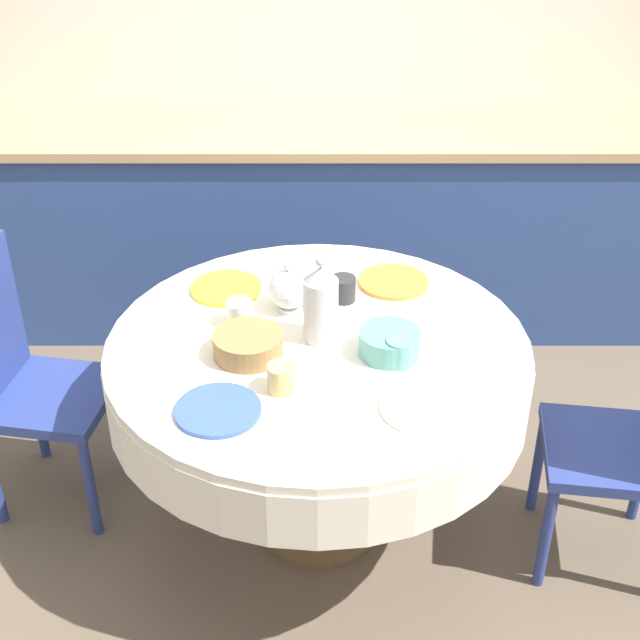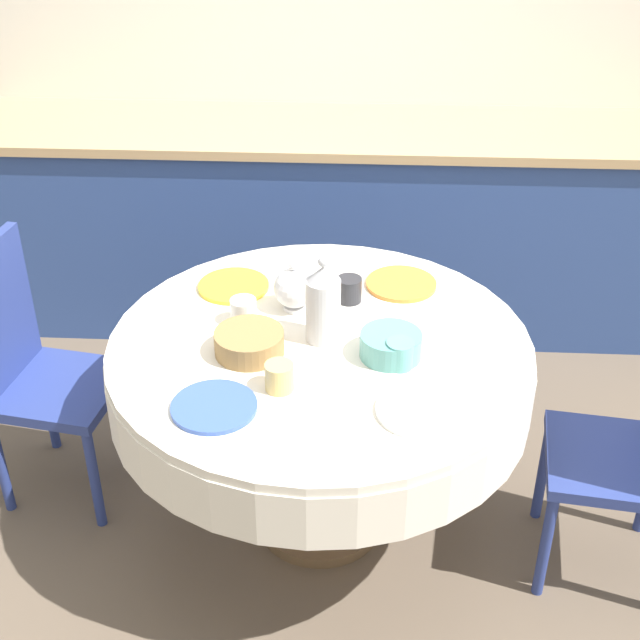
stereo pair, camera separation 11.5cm
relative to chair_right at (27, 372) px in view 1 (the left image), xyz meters
name	(u,v)px [view 1 (the left image)]	position (x,y,z in m)	size (l,w,h in m)	color
ground_plane	(320,521)	(1.00, -0.17, -0.53)	(12.00, 12.00, 0.00)	brown
wall_back	(321,23)	(1.00, 1.59, 0.77)	(7.00, 0.05, 2.60)	silver
kitchen_counter	(321,224)	(1.00, 1.25, -0.05)	(3.24, 0.64, 0.94)	#2D4784
dining_table	(320,374)	(1.00, -0.17, 0.11)	(1.33, 1.33, 0.77)	brown
chair_right	(27,372)	(0.00, 0.00, 0.00)	(0.46, 0.46, 0.97)	navy
plate_near_left	(220,410)	(0.72, -0.52, 0.24)	(0.24, 0.24, 0.01)	#3856AD
cup_near_left	(284,378)	(0.89, -0.42, 0.28)	(0.08, 0.08, 0.08)	#DBB766
plate_near_right	(425,407)	(1.29, -0.51, 0.24)	(0.24, 0.24, 0.01)	white
cup_near_right	(402,352)	(1.24, -0.28, 0.28)	(0.08, 0.08, 0.08)	#5BA39E
plate_far_left	(228,288)	(0.68, 0.15, 0.24)	(0.24, 0.24, 0.01)	yellow
cup_far_left	(242,313)	(0.75, -0.07, 0.28)	(0.08, 0.08, 0.08)	white
plate_far_right	(396,282)	(1.25, 0.19, 0.24)	(0.24, 0.24, 0.01)	orange
cup_far_right	(345,289)	(1.08, 0.09, 0.28)	(0.08, 0.08, 0.08)	#28282D
coffee_carafe	(323,304)	(1.00, -0.15, 0.36)	(0.11, 0.11, 0.29)	#B2B2B7
teapot	(291,289)	(0.90, 0.02, 0.31)	(0.18, 0.13, 0.17)	white
bread_basket	(250,345)	(0.79, -0.24, 0.27)	(0.21, 0.21, 0.07)	olive
fruit_bowl	(392,343)	(1.21, -0.23, 0.28)	(0.19, 0.19, 0.08)	#569993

